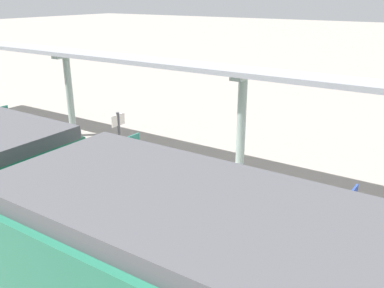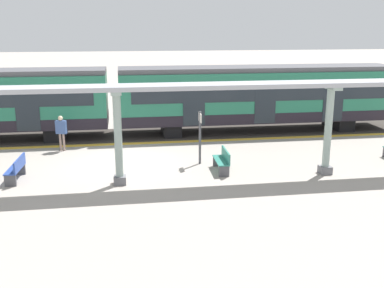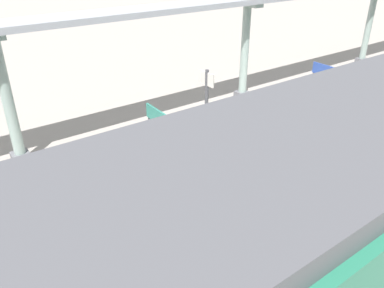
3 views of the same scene
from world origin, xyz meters
The scene contains 11 objects.
ground_plane centered at (0.00, 0.00, 0.00)m, with size 176.00×176.00×0.00m, color #A1988F.
tactile_edge_strip centered at (-3.01, 0.00, 0.00)m, with size 0.41×38.78×0.01m, color yellow.
trackbed centered at (-4.81, 0.00, 0.00)m, with size 3.20×50.78×0.01m, color #38332D.
train_far_carriage centered at (-4.80, 7.25, 1.83)m, with size 2.65×14.72×3.48m.
canopy_pillar_third centered at (2.76, -0.12, 1.73)m, with size 1.10×0.44×3.40m.
canopy_pillar_fourth centered at (2.76, 7.71, 1.73)m, with size 1.10×0.44×3.40m.
canopy_beam centered at (2.76, -0.04, 3.48)m, with size 1.20×31.14×0.16m, color #A8AAB2.
bench_near_end centered at (1.75, -3.87, 0.44)m, with size 1.52×0.50×0.86m.
bench_mid_platform centered at (1.86, 3.86, 0.44)m, with size 1.51×0.49×0.86m.
platform_info_sign centered at (0.74, 3.15, 1.33)m, with size 0.56×0.10×2.20m.
passenger_waiting_near_edge centered at (-2.21, -2.72, 1.01)m, with size 0.33×0.51×1.62m.
Camera 2 is at (18.36, 0.10, 5.51)m, focal length 42.19 mm.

